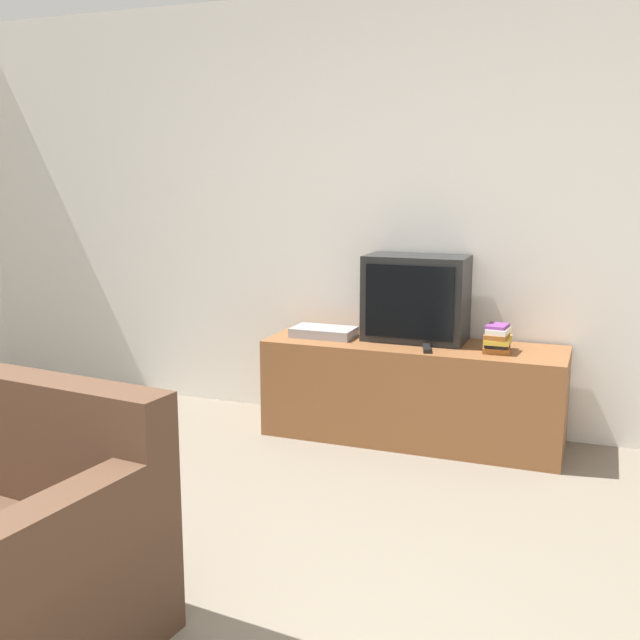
# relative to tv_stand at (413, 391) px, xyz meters

# --- Properties ---
(wall_back) EXTENTS (9.00, 0.06, 2.60)m
(wall_back) POSITION_rel_tv_stand_xyz_m (-0.29, 0.31, 1.01)
(wall_back) COLOR white
(wall_back) RESTS_ON ground_plane
(tv_stand) EXTENTS (1.72, 0.52, 0.57)m
(tv_stand) POSITION_rel_tv_stand_xyz_m (0.00, 0.00, 0.00)
(tv_stand) COLOR brown
(tv_stand) RESTS_ON ground_plane
(television) EXTENTS (0.59, 0.33, 0.50)m
(television) POSITION_rel_tv_stand_xyz_m (-0.02, 0.10, 0.54)
(television) COLOR black
(television) RESTS_ON tv_stand
(book_stack) EXTENTS (0.17, 0.22, 0.15)m
(book_stack) POSITION_rel_tv_stand_xyz_m (0.48, -0.04, 0.36)
(book_stack) COLOR #995623
(book_stack) RESTS_ON tv_stand
(remote_on_stand) EXTENTS (0.08, 0.16, 0.02)m
(remote_on_stand) POSITION_rel_tv_stand_xyz_m (0.11, -0.15, 0.30)
(remote_on_stand) COLOR black
(remote_on_stand) RESTS_ON tv_stand
(set_top_box) EXTENTS (0.37, 0.22, 0.06)m
(set_top_box) POSITION_rel_tv_stand_xyz_m (-0.55, -0.01, 0.32)
(set_top_box) COLOR #99999E
(set_top_box) RESTS_ON tv_stand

